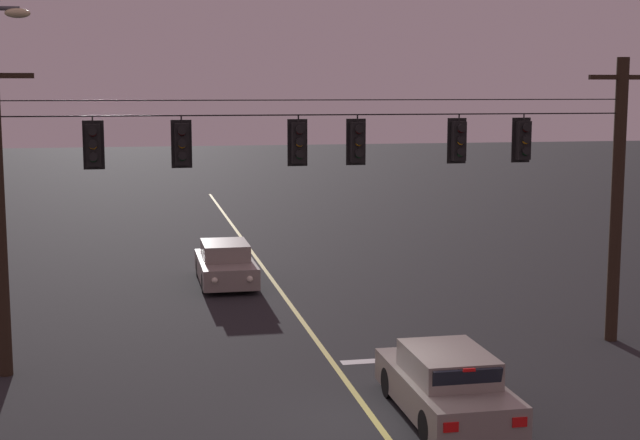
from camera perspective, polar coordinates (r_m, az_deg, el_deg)
name	(u,v)px	position (r m, az deg, el deg)	size (l,w,h in m)	color
ground_plane	(376,423)	(18.71, 3.50, -12.37)	(180.00, 180.00, 0.00)	black
lane_centre_stripe	(288,302)	(28.72, -1.97, -5.05)	(0.14, 60.00, 0.01)	#D1C64C
stop_bar_paint	(409,359)	(22.91, 5.51, -8.51)	(3.40, 0.36, 0.01)	silver
signal_span_assembly	(328,203)	(22.24, 0.51, 1.05)	(16.96, 0.32, 7.32)	#2D2116
traffic_light_leftmost	(93,145)	(21.63, -13.80, 4.50)	(0.48, 0.41, 1.22)	black
traffic_light_left_inner	(182,144)	(21.64, -8.51, 4.65)	(0.48, 0.41, 1.22)	black
traffic_light_centre	(299,143)	(21.95, -1.33, 4.78)	(0.48, 0.41, 1.22)	black
traffic_light_right_inner	(357,142)	(22.24, 2.32, 4.82)	(0.48, 0.41, 1.22)	black
traffic_light_rightmost	(459,141)	(22.98, 8.55, 4.84)	(0.48, 0.41, 1.22)	black
traffic_light_far_right	(524,140)	(23.61, 12.43, 4.83)	(0.48, 0.41, 1.22)	black
car_waiting_near_lane	(446,385)	(18.98, 7.79, -10.05)	(1.80, 4.33, 1.39)	gray
car_oncoming_lead	(225,264)	(31.45, -5.85, -2.73)	(1.80, 4.42, 1.39)	gray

